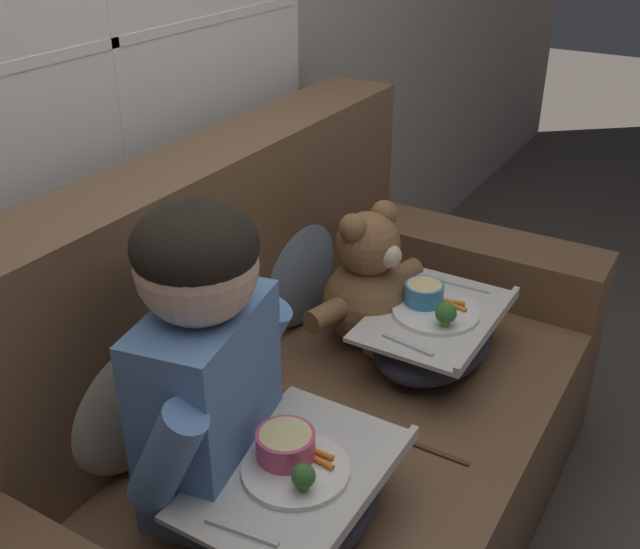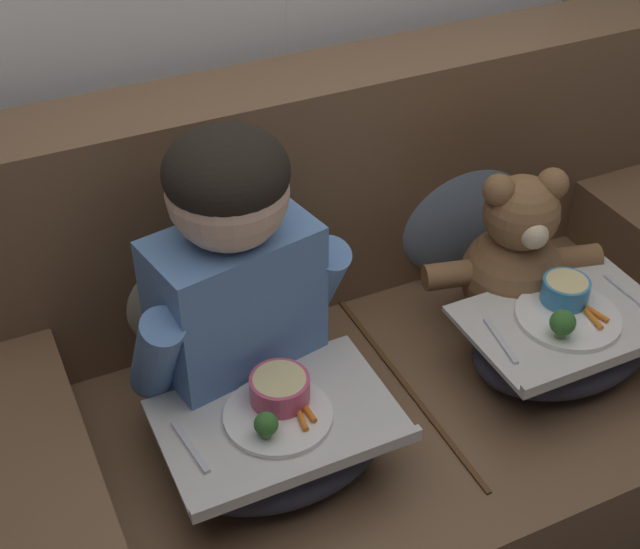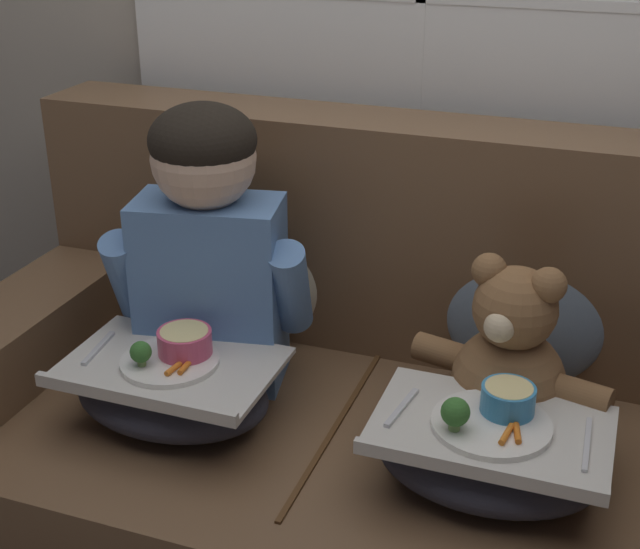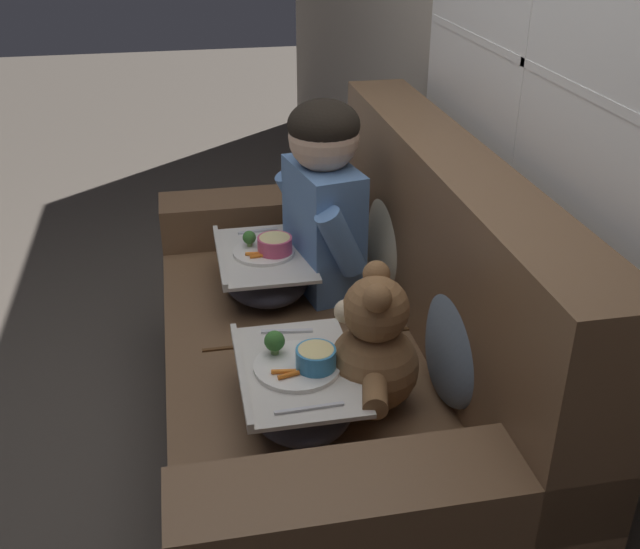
{
  "view_description": "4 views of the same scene",
  "coord_description": "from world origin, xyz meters",
  "px_view_note": "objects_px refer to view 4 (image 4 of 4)",
  "views": [
    {
      "loc": [
        -1.25,
        -0.74,
        1.63
      ],
      "look_at": [
        0.11,
        0.07,
        0.79
      ],
      "focal_mm": 42.0,
      "sensor_mm": 36.0,
      "label": 1
    },
    {
      "loc": [
        -0.77,
        -1.25,
        1.87
      ],
      "look_at": [
        -0.12,
        0.13,
        0.7
      ],
      "focal_mm": 50.0,
      "sensor_mm": 36.0,
      "label": 2
    },
    {
      "loc": [
        0.52,
        -1.57,
        1.58
      ],
      "look_at": [
        -0.08,
        0.08,
        0.77
      ],
      "focal_mm": 50.0,
      "sensor_mm": 36.0,
      "label": 3
    },
    {
      "loc": [
        1.92,
        -0.39,
        1.74
      ],
      "look_at": [
        -0.13,
        0.01,
        0.63
      ],
      "focal_mm": 42.0,
      "sensor_mm": 36.0,
      "label": 4
    }
  ],
  "objects_px": {
    "throw_pillow_behind_teddy": "(461,335)",
    "couch": "(348,366)",
    "teddy_bear": "(372,351)",
    "child_figure": "(323,189)",
    "lap_tray_child": "(265,270)",
    "throw_pillow_behind_child": "(391,230)",
    "lap_tray_teddy": "(298,388)"
  },
  "relations": [
    {
      "from": "throw_pillow_behind_child",
      "to": "couch",
      "type": "bearing_deg",
      "value": -33.21
    },
    {
      "from": "throw_pillow_behind_teddy",
      "to": "lap_tray_child",
      "type": "height_order",
      "value": "throw_pillow_behind_teddy"
    },
    {
      "from": "teddy_bear",
      "to": "lap_tray_teddy",
      "type": "relative_size",
      "value": 0.96
    },
    {
      "from": "throw_pillow_behind_teddy",
      "to": "couch",
      "type": "bearing_deg",
      "value": -146.79
    },
    {
      "from": "throw_pillow_behind_child",
      "to": "lap_tray_child",
      "type": "xyz_separation_m",
      "value": [
        0.0,
        -0.44,
        -0.11
      ]
    },
    {
      "from": "child_figure",
      "to": "lap_tray_child",
      "type": "height_order",
      "value": "child_figure"
    },
    {
      "from": "couch",
      "to": "throw_pillow_behind_teddy",
      "type": "distance_m",
      "value": 0.51
    },
    {
      "from": "throw_pillow_behind_child",
      "to": "teddy_bear",
      "type": "distance_m",
      "value": 0.72
    },
    {
      "from": "throw_pillow_behind_teddy",
      "to": "teddy_bear",
      "type": "relative_size",
      "value": 0.95
    },
    {
      "from": "child_figure",
      "to": "lap_tray_teddy",
      "type": "bearing_deg",
      "value": -16.6
    },
    {
      "from": "couch",
      "to": "lap_tray_teddy",
      "type": "xyz_separation_m",
      "value": [
        0.34,
        -0.22,
        0.19
      ]
    },
    {
      "from": "throw_pillow_behind_teddy",
      "to": "teddy_bear",
      "type": "bearing_deg",
      "value": -90.31
    },
    {
      "from": "couch",
      "to": "lap_tray_teddy",
      "type": "height_order",
      "value": "couch"
    },
    {
      "from": "couch",
      "to": "throw_pillow_behind_child",
      "type": "bearing_deg",
      "value": 146.79
    },
    {
      "from": "throw_pillow_behind_teddy",
      "to": "child_figure",
      "type": "bearing_deg",
      "value": -160.74
    },
    {
      "from": "couch",
      "to": "lap_tray_teddy",
      "type": "distance_m",
      "value": 0.45
    },
    {
      "from": "couch",
      "to": "teddy_bear",
      "type": "bearing_deg",
      "value": -3.23
    },
    {
      "from": "couch",
      "to": "child_figure",
      "type": "height_order",
      "value": "child_figure"
    },
    {
      "from": "throw_pillow_behind_child",
      "to": "lap_tray_teddy",
      "type": "height_order",
      "value": "throw_pillow_behind_child"
    },
    {
      "from": "throw_pillow_behind_teddy",
      "to": "lap_tray_child",
      "type": "distance_m",
      "value": 0.82
    },
    {
      "from": "couch",
      "to": "throw_pillow_behind_teddy",
      "type": "xyz_separation_m",
      "value": [
        0.34,
        0.22,
        0.3
      ]
    },
    {
      "from": "throw_pillow_behind_teddy",
      "to": "teddy_bear",
      "type": "distance_m",
      "value": 0.24
    },
    {
      "from": "teddy_bear",
      "to": "lap_tray_teddy",
      "type": "height_order",
      "value": "teddy_bear"
    },
    {
      "from": "child_figure",
      "to": "teddy_bear",
      "type": "bearing_deg",
      "value": -0.35
    },
    {
      "from": "throw_pillow_behind_child",
      "to": "lap_tray_child",
      "type": "bearing_deg",
      "value": -89.94
    },
    {
      "from": "throw_pillow_behind_teddy",
      "to": "teddy_bear",
      "type": "height_order",
      "value": "teddy_bear"
    },
    {
      "from": "couch",
      "to": "child_figure",
      "type": "xyz_separation_m",
      "value": [
        -0.34,
        -0.02,
        0.47
      ]
    },
    {
      "from": "throw_pillow_behind_child",
      "to": "child_figure",
      "type": "bearing_deg",
      "value": -89.95
    },
    {
      "from": "couch",
      "to": "throw_pillow_behind_child",
      "type": "relative_size",
      "value": 4.33
    },
    {
      "from": "teddy_bear",
      "to": "lap_tray_child",
      "type": "xyz_separation_m",
      "value": [
        -0.68,
        -0.2,
        -0.09
      ]
    },
    {
      "from": "lap_tray_teddy",
      "to": "throw_pillow_behind_teddy",
      "type": "bearing_deg",
      "value": 90.02
    },
    {
      "from": "child_figure",
      "to": "lap_tray_teddy",
      "type": "height_order",
      "value": "child_figure"
    }
  ]
}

